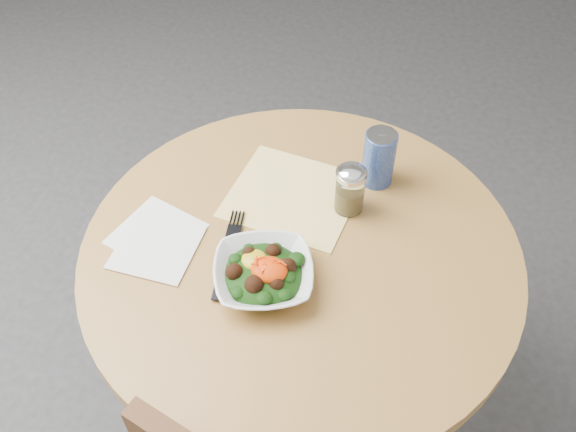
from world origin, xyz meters
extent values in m
plane|color=#2F2F31|center=(0.00, 0.00, 0.00)|extent=(6.00, 6.00, 0.00)
cylinder|color=black|center=(0.00, 0.00, 0.01)|extent=(0.52, 0.52, 0.03)
cylinder|color=black|center=(0.00, 0.00, 0.35)|extent=(0.10, 0.10, 0.71)
cylinder|color=#B0753F|center=(0.00, 0.00, 0.73)|extent=(0.90, 0.90, 0.04)
cube|color=#E5AF0C|center=(-0.06, 0.14, 0.75)|extent=(0.29, 0.27, 0.00)
cube|color=white|center=(-0.30, -0.05, 0.75)|extent=(0.20, 0.20, 0.00)
cube|color=white|center=(-0.28, -0.08, 0.75)|extent=(0.16, 0.16, 0.00)
imported|color=white|center=(-0.05, -0.10, 0.77)|extent=(0.25, 0.25, 0.05)
ellipsoid|color=black|center=(-0.05, -0.10, 0.77)|extent=(0.16, 0.16, 0.05)
ellipsoid|color=gold|center=(-0.07, -0.09, 0.80)|extent=(0.05, 0.05, 0.02)
ellipsoid|color=#F04A05|center=(-0.03, -0.11, 0.80)|extent=(0.07, 0.06, 0.03)
cube|color=black|center=(-0.13, -0.10, 0.76)|extent=(0.04, 0.15, 0.00)
cube|color=black|center=(-0.15, 0.02, 0.76)|extent=(0.04, 0.08, 0.00)
cylinder|color=silver|center=(0.07, 0.14, 0.80)|extent=(0.06, 0.06, 0.09)
cylinder|color=olive|center=(0.07, 0.14, 0.78)|extent=(0.05, 0.05, 0.05)
cylinder|color=silver|center=(0.07, 0.14, 0.85)|extent=(0.07, 0.07, 0.01)
ellipsoid|color=silver|center=(0.07, 0.14, 0.86)|extent=(0.06, 0.06, 0.03)
cylinder|color=navy|center=(0.11, 0.24, 0.82)|extent=(0.07, 0.07, 0.13)
cylinder|color=#B7B7BE|center=(0.11, 0.24, 0.88)|extent=(0.07, 0.07, 0.00)
cube|color=#B7B7BE|center=(0.11, 0.25, 0.88)|extent=(0.02, 0.02, 0.00)
camera|label=1|loc=(0.20, -0.80, 1.76)|focal=40.00mm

